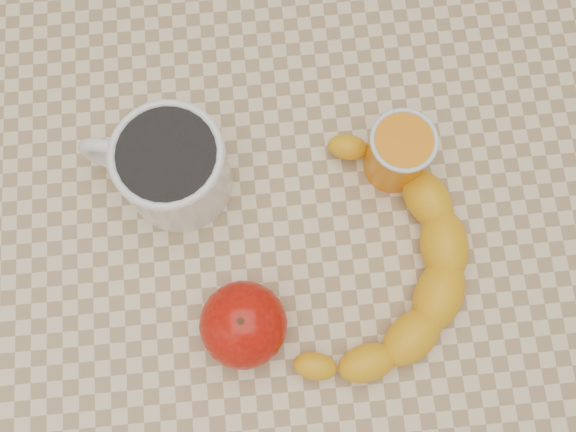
{
  "coord_description": "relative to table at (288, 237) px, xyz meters",
  "views": [
    {
      "loc": [
        -0.01,
        -0.17,
        1.43
      ],
      "look_at": [
        0.0,
        0.0,
        0.77
      ],
      "focal_mm": 40.0,
      "sensor_mm": 36.0,
      "label": 1
    }
  ],
  "objects": [
    {
      "name": "coffee_mug",
      "position": [
        -0.12,
        0.05,
        0.14
      ],
      "size": [
        0.17,
        0.14,
        0.1
      ],
      "color": "white",
      "rests_on": "table"
    },
    {
      "name": "ground",
      "position": [
        0.0,
        0.0,
        -0.66
      ],
      "size": [
        3.0,
        3.0,
        0.0
      ],
      "primitive_type": "plane",
      "color": "tan",
      "rests_on": "ground"
    },
    {
      "name": "banana",
      "position": [
        0.09,
        -0.06,
        0.11
      ],
      "size": [
        0.45,
        0.48,
        0.05
      ],
      "primitive_type": null,
      "rotation": [
        0.0,
        0.0,
        -0.43
      ],
      "color": "#F0AD15",
      "rests_on": "table"
    },
    {
      "name": "table",
      "position": [
        0.0,
        0.0,
        0.0
      ],
      "size": [
        0.8,
        0.8,
        0.75
      ],
      "color": "beige",
      "rests_on": "ground"
    },
    {
      "name": "orange_juice_glass",
      "position": [
        0.12,
        0.05,
        0.13
      ],
      "size": [
        0.07,
        0.07,
        0.08
      ],
      "color": "orange",
      "rests_on": "table"
    },
    {
      "name": "apple",
      "position": [
        -0.05,
        -0.11,
        0.13
      ],
      "size": [
        0.09,
        0.09,
        0.08
      ],
      "color": "#900704",
      "rests_on": "table"
    }
  ]
}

